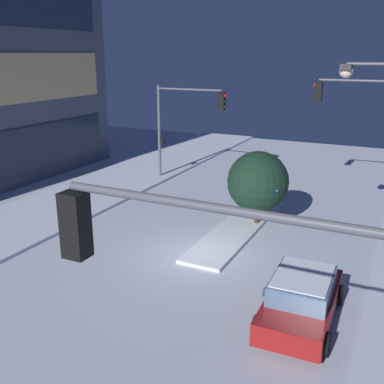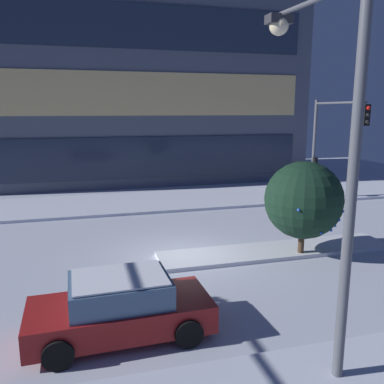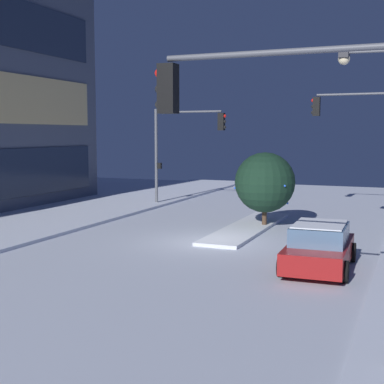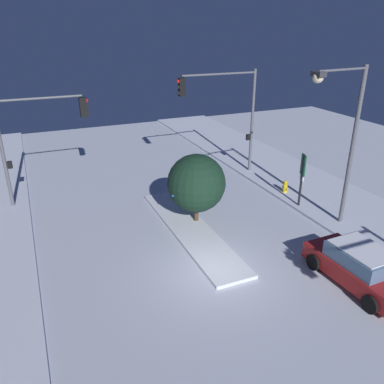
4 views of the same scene
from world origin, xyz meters
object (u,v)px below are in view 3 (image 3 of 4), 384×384
(car_near, at_px, (319,247))
(traffic_light_corner_far_right, at_px, (183,139))
(traffic_light_corner_near_right, at_px, (372,130))
(traffic_light_corner_near_left, at_px, (292,139))
(decorated_tree_median, at_px, (265,182))

(car_near, xyz_separation_m, traffic_light_corner_far_right, (12.36, 10.16, 3.32))
(traffic_light_corner_near_right, height_order, traffic_light_corner_far_right, traffic_light_corner_near_right)
(car_near, distance_m, traffic_light_corner_far_right, 16.34)
(traffic_light_corner_near_left, xyz_separation_m, decorated_tree_median, (14.17, 4.24, -2.16))
(car_near, relative_size, decorated_tree_median, 1.25)
(traffic_light_corner_near_left, xyz_separation_m, traffic_light_corner_far_right, (19.65, 10.76, -0.24))
(traffic_light_corner_near_right, relative_size, decorated_tree_median, 1.88)
(traffic_light_corner_near_left, bearing_deg, car_near, -85.33)
(traffic_light_corner_far_right, relative_size, decorated_tree_median, 1.67)
(car_near, relative_size, traffic_light_corner_near_right, 0.66)
(traffic_light_corner_far_right, bearing_deg, traffic_light_corner_near_right, -1.54)
(car_near, height_order, decorated_tree_median, decorated_tree_median)
(car_near, xyz_separation_m, traffic_light_corner_near_right, (12.07, -0.62, 3.83))
(car_near, xyz_separation_m, decorated_tree_median, (6.88, 3.65, 1.40))
(car_near, xyz_separation_m, traffic_light_corner_near_left, (-7.29, -0.60, 3.56))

